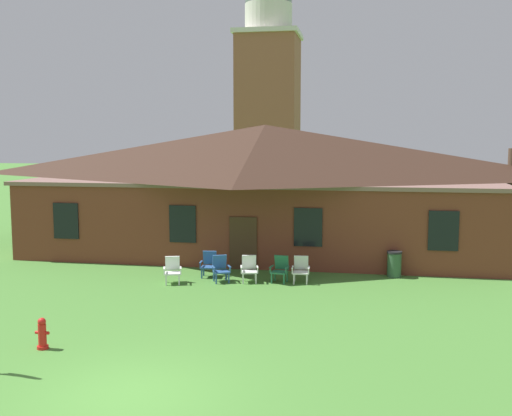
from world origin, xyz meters
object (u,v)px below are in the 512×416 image
object	(u,v)px
lawn_chair_middle	(249,268)
lawn_chair_far_side	(301,269)
fire_hydrant	(42,334)
lawn_chair_by_porch	(172,269)
lawn_chair_near_door	(209,263)
lawn_chair_left_end	(220,268)
trash_bin	(394,264)
lawn_chair_right_end	(280,268)

from	to	relation	value
lawn_chair_middle	lawn_chair_far_side	distance (m)	1.87
lawn_chair_middle	fire_hydrant	distance (m)	8.67
lawn_chair_by_porch	lawn_chair_middle	xyz separation A→B (m)	(2.67, 0.69, 0.00)
lawn_chair_near_door	lawn_chair_left_end	size ratio (longest dim) A/B	1.00
lawn_chair_near_door	lawn_chair_left_end	distance (m)	0.91
lawn_chair_by_porch	trash_bin	xyz separation A→B (m)	(7.89, 2.39, -0.00)
lawn_chair_left_end	trash_bin	world-z (taller)	trash_bin
lawn_chair_right_end	lawn_chair_middle	bearing A→B (deg)	-172.35
fire_hydrant	lawn_chair_by_porch	bearing A→B (deg)	81.70
lawn_chair_far_side	lawn_chair_near_door	bearing A→B (deg)	174.96
trash_bin	fire_hydrant	bearing A→B (deg)	-133.15
lawn_chair_left_end	lawn_chair_far_side	bearing A→B (deg)	7.47
lawn_chair_far_side	fire_hydrant	distance (m)	9.79
lawn_chair_right_end	lawn_chair_left_end	bearing A→B (deg)	-171.85
lawn_chair_middle	lawn_chair_right_end	size ratio (longest dim) A/B	1.00
lawn_chair_by_porch	lawn_chair_left_end	xyz separation A→B (m)	(1.64, 0.53, 0.00)
lawn_chair_right_end	lawn_chair_far_side	size ratio (longest dim) A/B	1.00
fire_hydrant	lawn_chair_near_door	bearing A→B (deg)	76.00
lawn_chair_near_door	lawn_chair_by_porch	bearing A→B (deg)	-130.49
lawn_chair_far_side	lawn_chair_right_end	bearing A→B (deg)	-174.53
lawn_chair_near_door	fire_hydrant	bearing A→B (deg)	-104.00
lawn_chair_left_end	lawn_chair_middle	size ratio (longest dim) A/B	1.00
lawn_chair_middle	lawn_chair_right_end	distance (m)	1.13
lawn_chair_by_porch	fire_hydrant	distance (m)	7.22
lawn_chair_by_porch	trash_bin	distance (m)	8.24
lawn_chair_near_door	trash_bin	bearing A→B (deg)	9.66
lawn_chair_middle	lawn_chair_left_end	bearing A→B (deg)	-171.31
lawn_chair_far_side	fire_hydrant	xyz separation A→B (m)	(-5.57, -8.05, -0.12)
lawn_chair_left_end	lawn_chair_far_side	xyz separation A→B (m)	(2.89, 0.38, 0.00)
lawn_chair_by_porch	lawn_chair_middle	distance (m)	2.76
lawn_chair_left_end	fire_hydrant	xyz separation A→B (m)	(-2.69, -7.67, -0.12)
lawn_chair_near_door	lawn_chair_middle	world-z (taller)	same
lawn_chair_far_side	trash_bin	xyz separation A→B (m)	(3.36, 1.47, -0.00)
lawn_chair_near_door	trash_bin	world-z (taller)	trash_bin
lawn_chair_middle	lawn_chair_right_end	world-z (taller)	same
lawn_chair_near_door	fire_hydrant	size ratio (longest dim) A/B	1.21
lawn_chair_middle	fire_hydrant	xyz separation A→B (m)	(-3.72, -7.83, -0.12)
lawn_chair_middle	trash_bin	distance (m)	5.48
lawn_chair_left_end	lawn_chair_by_porch	bearing A→B (deg)	-161.99
lawn_chair_left_end	lawn_chair_middle	distance (m)	1.04
trash_bin	lawn_chair_left_end	bearing A→B (deg)	-163.48
lawn_chair_left_end	lawn_chair_near_door	bearing A→B (deg)	131.21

